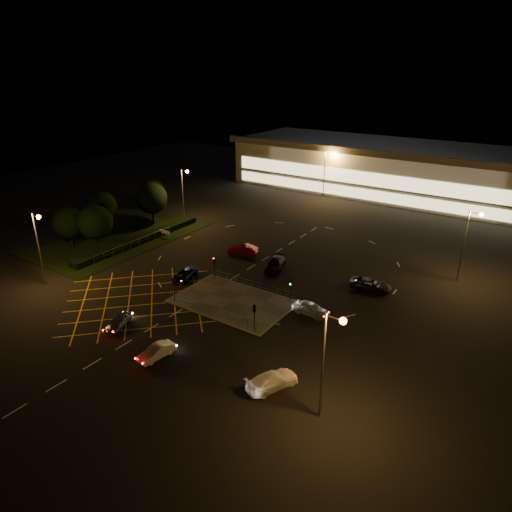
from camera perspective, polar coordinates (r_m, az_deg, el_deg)
The scene contains 27 objects.
ground at distance 59.80m, azimuth -3.36°, elevation -4.48°, with size 180.00×180.00×0.00m, color black.
pedestrian_island at distance 57.30m, azimuth -2.96°, elevation -5.71°, with size 14.00×9.00×0.12m, color #4C4944.
grass_verge at distance 81.93m, azimuth -16.63°, elevation 2.36°, with size 18.00×30.00×0.08m, color black.
hedge at distance 78.15m, azimuth -14.29°, elevation 1.99°, with size 2.00×26.00×1.00m, color black.
supermarket at distance 111.21m, azimuth 16.45°, elevation 10.51°, with size 72.00×26.50×10.50m.
streetlight_sw at distance 65.21m, azimuth -25.53°, elevation 1.90°, with size 1.78×0.56×10.03m.
streetlight_se at distance 37.02m, azimuth 9.07°, elevation -11.83°, with size 1.78×0.56×10.03m.
streetlight_nw at distance 84.73m, azimuth -8.97°, elevation 8.36°, with size 1.78×0.56×10.03m.
streetlight_ne at distance 66.01m, azimuth 25.06°, elevation 2.22°, with size 1.78×0.56×10.03m.
streetlight_far_left at distance 101.56m, azimuth 8.79°, elevation 10.78°, with size 1.78×0.56×10.03m.
signal_sw at distance 57.08m, azimuth -10.26°, elevation -3.58°, with size 0.28×0.30×3.15m.
signal_se at distance 50.29m, azimuth -0.20°, elevation -7.04°, with size 0.28×0.30×3.15m.
signal_nw at distance 62.44m, azimuth -5.25°, elevation -0.90°, with size 0.28×0.30×3.15m.
signal_ne at distance 56.30m, azimuth 4.35°, elevation -3.64°, with size 0.28×0.30×3.15m.
tree_a at distance 77.68m, azimuth -22.40°, elevation 3.82°, with size 5.04×5.04×6.86m.
tree_b at distance 83.54m, azimuth -18.78°, elevation 5.83°, with size 5.40×5.40×7.35m.
tree_c at distance 85.44m, azimuth -12.94°, elevation 7.06°, with size 5.76×5.76×7.84m.
tree_d at distance 93.87m, azimuth -12.82°, elevation 7.89°, with size 4.68×4.68×6.37m.
tree_e at distance 75.51m, azimuth -19.47°, elevation 3.98°, with size 5.40×5.40×7.35m.
car_near_silver at distance 54.18m, azimuth -16.85°, elevation -7.84°, with size 1.58×3.93×1.34m, color #989A9E.
car_queue_white at distance 48.04m, azimuth -12.34°, elevation -11.63°, with size 1.41×4.04×1.33m, color silver.
car_left_blue at distance 63.77m, azimuth -8.89°, elevation -2.29°, with size 2.04×4.43×1.23m, color #0B1043.
car_far_dkgrey at distance 65.77m, azimuth 2.42°, elevation -1.06°, with size 2.17×5.33×1.55m, color black.
car_right_silver at distance 54.62m, azimuth 6.84°, elevation -6.54°, with size 1.81×4.51×1.54m, color silver.
car_circ_red at distance 71.06m, azimuth -1.63°, elevation 0.83°, with size 1.62×4.65×1.53m, color maroon.
car_east_grey at distance 61.72m, azimuth 14.13°, elevation -3.50°, with size 2.47×5.36×1.49m, color black.
car_approach_white at distance 43.27m, azimuth 2.04°, elevation -15.27°, with size 2.09×5.14×1.49m, color white.
Camera 1 is at (32.37, -42.10, 27.50)m, focal length 32.00 mm.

